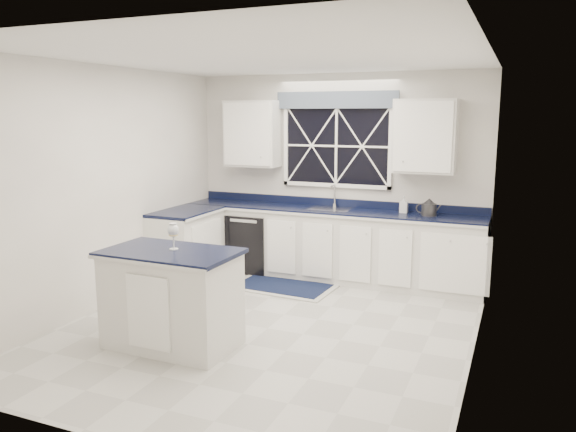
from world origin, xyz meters
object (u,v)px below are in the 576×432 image
at_px(dishwasher, 255,241).
at_px(soap_bottle, 404,204).
at_px(kettle, 429,208).
at_px(faucet, 334,195).
at_px(wine_glass, 173,231).
at_px(island, 172,298).

height_order(dishwasher, soap_bottle, soap_bottle).
bearing_deg(kettle, faucet, 167.62).
bearing_deg(kettle, dishwasher, 176.12).
relative_size(dishwasher, faucet, 2.72).
bearing_deg(kettle, soap_bottle, 159.79).
distance_m(faucet, wine_glass, 2.89).
bearing_deg(dishwasher, faucet, 10.02).
bearing_deg(soap_bottle, kettle, -16.13).
distance_m(kettle, wine_glass, 3.26).
xyz_separation_m(dishwasher, faucet, (1.10, 0.19, 0.69)).
xyz_separation_m(faucet, wine_glass, (-0.64, -2.82, -0.00)).
distance_m(dishwasher, kettle, 2.46).
bearing_deg(island, soap_bottle, 60.89).
height_order(faucet, island, faucet).
bearing_deg(kettle, island, -129.71).
relative_size(dishwasher, kettle, 2.70).
relative_size(island, wine_glass, 5.04).
distance_m(island, kettle, 3.35).
bearing_deg(soap_bottle, dishwasher, -177.15).
relative_size(faucet, island, 0.24).
bearing_deg(soap_bottle, wine_glass, -120.27).
height_order(kettle, wine_glass, wine_glass).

